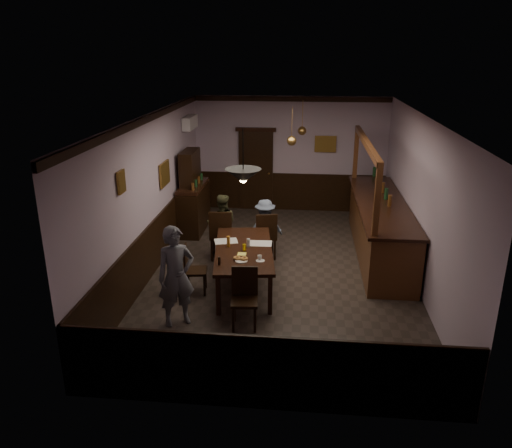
# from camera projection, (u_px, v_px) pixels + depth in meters

# --- Properties ---
(room) EXTENTS (5.01, 8.01, 3.01)m
(room) POSITION_uv_depth(u_px,v_px,m) (283.00, 198.00, 9.29)
(room) COLOR #2D2621
(room) RESTS_ON ground
(dining_table) EXTENTS (1.28, 2.31, 0.75)m
(dining_table) POSITION_uv_depth(u_px,v_px,m) (244.00, 252.00, 8.92)
(dining_table) COLOR black
(dining_table) RESTS_ON ground
(chair_far_left) EXTENTS (0.49, 0.49, 1.06)m
(chair_far_left) POSITION_uv_depth(u_px,v_px,m) (221.00, 233.00, 10.14)
(chair_far_left) COLOR black
(chair_far_left) RESTS_ON ground
(chair_far_right) EXTENTS (0.51, 0.51, 1.00)m
(chair_far_right) POSITION_uv_depth(u_px,v_px,m) (266.00, 234.00, 10.18)
(chair_far_right) COLOR black
(chair_far_right) RESTS_ON ground
(chair_near) EXTENTS (0.44, 0.44, 0.94)m
(chair_near) POSITION_uv_depth(u_px,v_px,m) (245.00, 295.00, 7.73)
(chair_near) COLOR black
(chair_near) RESTS_ON ground
(chair_side) EXTENTS (0.43, 0.43, 0.88)m
(chair_side) POSITION_uv_depth(u_px,v_px,m) (192.00, 267.00, 8.78)
(chair_side) COLOR black
(chair_side) RESTS_ON ground
(person_standing) EXTENTS (0.70, 0.63, 1.62)m
(person_standing) POSITION_uv_depth(u_px,v_px,m) (176.00, 276.00, 7.68)
(person_standing) COLOR slate
(person_standing) RESTS_ON ground
(person_seated_left) EXTENTS (0.70, 0.58, 1.31)m
(person_seated_left) POSITION_uv_depth(u_px,v_px,m) (222.00, 225.00, 10.38)
(person_seated_left) COLOR #424228
(person_seated_left) RESTS_ON ground
(person_seated_right) EXTENTS (0.88, 0.69, 1.19)m
(person_seated_right) POSITION_uv_depth(u_px,v_px,m) (265.00, 227.00, 10.43)
(person_seated_right) COLOR slate
(person_seated_right) RESTS_ON ground
(newspaper_left) EXTENTS (0.48, 0.40, 0.01)m
(newspaper_left) POSITION_uv_depth(u_px,v_px,m) (226.00, 241.00, 9.23)
(newspaper_left) COLOR silver
(newspaper_left) RESTS_ON dining_table
(newspaper_right) EXTENTS (0.43, 0.31, 0.01)m
(newspaper_right) POSITION_uv_depth(u_px,v_px,m) (260.00, 243.00, 9.12)
(newspaper_right) COLOR silver
(newspaper_right) RESTS_ON dining_table
(napkin) EXTENTS (0.17, 0.17, 0.00)m
(napkin) POSITION_uv_depth(u_px,v_px,m) (242.00, 254.00, 8.66)
(napkin) COLOR #FAEE5C
(napkin) RESTS_ON dining_table
(saucer) EXTENTS (0.15, 0.15, 0.01)m
(saucer) POSITION_uv_depth(u_px,v_px,m) (260.00, 261.00, 8.37)
(saucer) COLOR white
(saucer) RESTS_ON dining_table
(coffee_cup) EXTENTS (0.09, 0.09, 0.07)m
(coffee_cup) POSITION_uv_depth(u_px,v_px,m) (260.00, 257.00, 8.40)
(coffee_cup) COLOR white
(coffee_cup) RESTS_ON saucer
(pastry_plate) EXTENTS (0.22, 0.22, 0.01)m
(pastry_plate) POSITION_uv_depth(u_px,v_px,m) (241.00, 261.00, 8.37)
(pastry_plate) COLOR white
(pastry_plate) RESTS_ON dining_table
(pastry_ring_a) EXTENTS (0.13, 0.13, 0.04)m
(pastry_ring_a) POSITION_uv_depth(u_px,v_px,m) (237.00, 258.00, 8.41)
(pastry_ring_a) COLOR #C68C47
(pastry_ring_a) RESTS_ON pastry_plate
(pastry_ring_b) EXTENTS (0.13, 0.13, 0.04)m
(pastry_ring_b) POSITION_uv_depth(u_px,v_px,m) (244.00, 259.00, 8.39)
(pastry_ring_b) COLOR #C68C47
(pastry_ring_b) RESTS_ON pastry_plate
(soda_can) EXTENTS (0.07, 0.07, 0.12)m
(soda_can) POSITION_uv_depth(u_px,v_px,m) (244.00, 247.00, 8.79)
(soda_can) COLOR yellow
(soda_can) RESTS_ON dining_table
(beer_glass) EXTENTS (0.06, 0.06, 0.20)m
(beer_glass) POSITION_uv_depth(u_px,v_px,m) (228.00, 242.00, 8.95)
(beer_glass) COLOR #BF721E
(beer_glass) RESTS_ON dining_table
(water_glass) EXTENTS (0.06, 0.06, 0.15)m
(water_glass) POSITION_uv_depth(u_px,v_px,m) (248.00, 243.00, 8.96)
(water_glass) COLOR silver
(water_glass) RESTS_ON dining_table
(pepper_mill) EXTENTS (0.04, 0.04, 0.14)m
(pepper_mill) POSITION_uv_depth(u_px,v_px,m) (219.00, 261.00, 8.21)
(pepper_mill) COLOR black
(pepper_mill) RESTS_ON dining_table
(sideboard) EXTENTS (0.52, 1.45, 1.92)m
(sideboard) POSITION_uv_depth(u_px,v_px,m) (193.00, 199.00, 11.76)
(sideboard) COLOR black
(sideboard) RESTS_ON ground
(bar_counter) EXTENTS (1.00, 4.30, 2.41)m
(bar_counter) POSITION_uv_depth(u_px,v_px,m) (380.00, 226.00, 10.42)
(bar_counter) COLOR #482413
(bar_counter) RESTS_ON ground
(door_back) EXTENTS (0.90, 0.06, 2.10)m
(door_back) POSITION_uv_depth(u_px,v_px,m) (256.00, 171.00, 13.23)
(door_back) COLOR black
(door_back) RESTS_ON ground
(ac_unit) EXTENTS (0.20, 0.85, 0.30)m
(ac_unit) POSITION_uv_depth(u_px,v_px,m) (190.00, 123.00, 11.92)
(ac_unit) COLOR white
(ac_unit) RESTS_ON ground
(picture_left_small) EXTENTS (0.04, 0.28, 0.36)m
(picture_left_small) POSITION_uv_depth(u_px,v_px,m) (121.00, 182.00, 7.80)
(picture_left_small) COLOR olive
(picture_left_small) RESTS_ON ground
(picture_left_large) EXTENTS (0.04, 0.62, 0.48)m
(picture_left_large) POSITION_uv_depth(u_px,v_px,m) (165.00, 174.00, 10.20)
(picture_left_large) COLOR olive
(picture_left_large) RESTS_ON ground
(picture_back) EXTENTS (0.55, 0.04, 0.42)m
(picture_back) POSITION_uv_depth(u_px,v_px,m) (325.00, 144.00, 12.82)
(picture_back) COLOR olive
(picture_back) RESTS_ON ground
(pendant_iron) EXTENTS (0.56, 0.56, 0.83)m
(pendant_iron) POSITION_uv_depth(u_px,v_px,m) (243.00, 176.00, 7.64)
(pendant_iron) COLOR black
(pendant_iron) RESTS_ON ground
(pendant_brass_mid) EXTENTS (0.20, 0.20, 0.81)m
(pendant_brass_mid) POSITION_uv_depth(u_px,v_px,m) (292.00, 141.00, 10.41)
(pendant_brass_mid) COLOR #BF8C3F
(pendant_brass_mid) RESTS_ON ground
(pendant_brass_far) EXTENTS (0.20, 0.20, 0.81)m
(pendant_brass_far) POSITION_uv_depth(u_px,v_px,m) (302.00, 131.00, 11.68)
(pendant_brass_far) COLOR #BF8C3F
(pendant_brass_far) RESTS_ON ground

